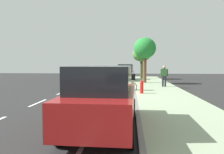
% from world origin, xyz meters
% --- Properties ---
extents(ground, '(64.28, 64.28, 0.00)m').
position_xyz_m(ground, '(0.00, 0.00, 0.00)').
color(ground, '#282828').
extents(sidewalk, '(3.48, 40.17, 0.13)m').
position_xyz_m(sidewalk, '(3.83, 0.00, 0.06)').
color(sidewalk, '#99AC8A').
rests_on(sidewalk, ground).
extents(curb_edge, '(0.16, 40.17, 0.13)m').
position_xyz_m(curb_edge, '(2.01, 0.00, 0.06)').
color(curb_edge, gray).
rests_on(curb_edge, ground).
extents(lane_stripe_centre, '(0.14, 40.00, 0.01)m').
position_xyz_m(lane_stripe_centre, '(-3.10, -0.09, 0.00)').
color(lane_stripe_centre, white).
rests_on(lane_stripe_centre, ground).
extents(lane_stripe_bike_edge, '(0.12, 40.17, 0.01)m').
position_xyz_m(lane_stripe_bike_edge, '(0.54, 0.00, 0.00)').
color(lane_stripe_bike_edge, white).
rests_on(lane_stripe_bike_edge, ground).
extents(parked_suv_red_second, '(2.06, 4.75, 1.99)m').
position_xyz_m(parked_suv_red_second, '(0.87, -6.69, 1.03)').
color(parked_suv_red_second, maroon).
rests_on(parked_suv_red_second, ground).
extents(parked_pickup_silver_mid, '(2.30, 5.42, 1.95)m').
position_xyz_m(parked_pickup_silver_mid, '(1.06, 13.18, 0.90)').
color(parked_pickup_silver_mid, '#B7BABF').
rests_on(parked_pickup_silver_mid, ground).
extents(bicycle_at_curb, '(1.31, 1.17, 0.73)m').
position_xyz_m(bicycle_at_curb, '(1.55, 3.20, 0.36)').
color(bicycle_at_curb, black).
rests_on(bicycle_at_curb, ground).
extents(cyclist_with_backpack, '(0.55, 0.54, 1.62)m').
position_xyz_m(cyclist_with_backpack, '(1.76, 2.73, 0.98)').
color(cyclist_with_backpack, '#C6B284').
rests_on(cyclist_with_backpack, ground).
extents(street_tree_mid_block, '(2.22, 2.22, 4.52)m').
position_xyz_m(street_tree_mid_block, '(3.12, 9.43, 3.51)').
color(street_tree_mid_block, brown).
rests_on(street_tree_mid_block, sidewalk).
extents(street_tree_far_end, '(2.37, 2.37, 4.08)m').
position_xyz_m(street_tree_far_end, '(3.12, 16.12, 3.21)').
color(street_tree_far_end, '#474B28').
rests_on(street_tree_far_end, sidewalk).
extents(pedestrian_on_phone, '(0.61, 0.29, 1.75)m').
position_xyz_m(pedestrian_on_phone, '(4.50, 5.55, 1.13)').
color(pedestrian_on_phone, black).
rests_on(pedestrian_on_phone, sidewalk).
extents(fire_hydrant, '(0.22, 0.22, 0.84)m').
position_xyz_m(fire_hydrant, '(2.44, 1.09, 0.55)').
color(fire_hydrant, red).
rests_on(fire_hydrant, sidewalk).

